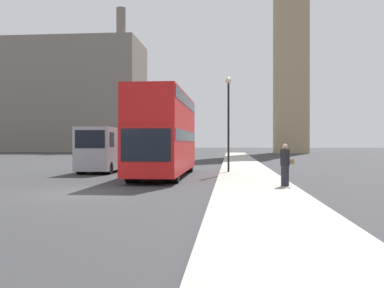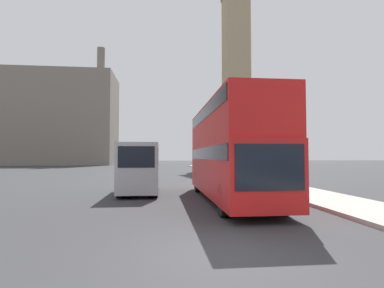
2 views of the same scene
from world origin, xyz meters
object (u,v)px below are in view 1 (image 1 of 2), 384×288
at_px(pedestrian, 285,165).
at_px(street_lamp, 228,110).
at_px(red_double_decker_bus, 165,131).
at_px(white_van, 103,149).

height_order(pedestrian, street_lamp, street_lamp).
distance_m(pedestrian, street_lamp, 8.92).
relative_size(pedestrian, street_lamp, 0.30).
height_order(red_double_decker_bus, street_lamp, street_lamp).
relative_size(white_van, pedestrian, 3.12).
bearing_deg(street_lamp, white_van, 172.49).
xyz_separation_m(red_double_decker_bus, white_van, (-4.43, 3.17, -1.01)).
bearing_deg(red_double_decker_bus, white_van, 144.41).
height_order(red_double_decker_bus, white_van, red_double_decker_bus).
bearing_deg(pedestrian, street_lamp, 105.50).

